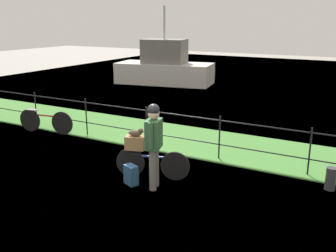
# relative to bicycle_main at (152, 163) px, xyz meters

# --- Properties ---
(ground_plane) EXTENTS (60.00, 60.00, 0.00)m
(ground_plane) POSITION_rel_bicycle_main_xyz_m (-0.18, -0.54, -0.32)
(ground_plane) COLOR gray
(grass_strip) EXTENTS (27.00, 2.40, 0.03)m
(grass_strip) POSITION_rel_bicycle_main_xyz_m (-0.18, 2.63, -0.31)
(grass_strip) COLOR #478438
(grass_strip) RESTS_ON ground
(harbor_water) EXTENTS (30.00, 30.00, 0.00)m
(harbor_water) POSITION_rel_bicycle_main_xyz_m (-0.18, 11.42, -0.32)
(harbor_water) COLOR #60849E
(harbor_water) RESTS_ON ground
(iron_fence) EXTENTS (18.04, 0.04, 1.05)m
(iron_fence) POSITION_rel_bicycle_main_xyz_m (-0.18, 1.69, 0.29)
(iron_fence) COLOR black
(iron_fence) RESTS_ON ground
(bicycle_main) EXTENTS (1.50, 0.50, 0.61)m
(bicycle_main) POSITION_rel_bicycle_main_xyz_m (0.00, 0.00, 0.00)
(bicycle_main) COLOR black
(bicycle_main) RESTS_ON ground
(wooden_crate) EXTENTS (0.45, 0.35, 0.28)m
(wooden_crate) POSITION_rel_bicycle_main_xyz_m (-0.32, -0.10, 0.42)
(wooden_crate) COLOR olive
(wooden_crate) RESTS_ON bicycle_main
(terrier_dog) EXTENTS (0.32, 0.22, 0.18)m
(terrier_dog) POSITION_rel_bicycle_main_xyz_m (-0.30, -0.09, 0.64)
(terrier_dog) COLOR #4C3D2D
(terrier_dog) RESTS_ON wooden_crate
(cyclist_person) EXTENTS (0.37, 0.52, 1.68)m
(cyclist_person) POSITION_rel_bicycle_main_xyz_m (0.29, -0.38, 0.68)
(cyclist_person) COLOR slate
(cyclist_person) RESTS_ON ground
(backpack_on_paving) EXTENTS (0.33, 0.27, 0.40)m
(backpack_on_paving) POSITION_rel_bicycle_main_xyz_m (-0.19, -0.47, -0.12)
(backpack_on_paving) COLOR #28517A
(backpack_on_paving) RESTS_ON ground
(mooring_bollard) EXTENTS (0.20, 0.20, 0.45)m
(mooring_bollard) POSITION_rel_bicycle_main_xyz_m (3.31, 1.19, -0.10)
(mooring_bollard) COLOR #38383D
(mooring_bollard) RESTS_ON ground
(bicycle_parked) EXTENTS (1.72, 0.39, 0.66)m
(bicycle_parked) POSITION_rel_bicycle_main_xyz_m (-4.39, 1.29, 0.03)
(bicycle_parked) COLOR black
(bicycle_parked) RESTS_ON ground
(moored_boat_near) EXTENTS (5.06, 2.76, 3.82)m
(moored_boat_near) POSITION_rel_bicycle_main_xyz_m (-5.68, 10.55, 0.49)
(moored_boat_near) COLOR silver
(moored_boat_near) RESTS_ON ground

